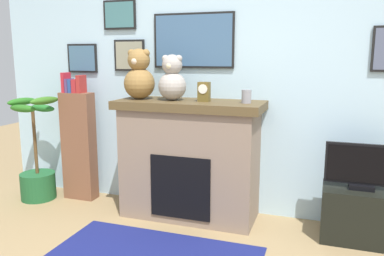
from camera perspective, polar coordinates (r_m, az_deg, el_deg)
The scene contains 10 objects.
back_wall at distance 3.93m, azimuth 5.32°, elevation 6.59°, with size 5.20×0.15×2.60m.
fireplace at distance 3.82m, azimuth -0.33°, elevation -4.51°, with size 1.41×0.60×1.15m.
bookshelf at distance 4.46m, azimuth -16.21°, elevation -2.04°, with size 0.36×0.16×1.39m.
potted_plant at distance 4.65m, azimuth -21.67°, elevation -5.45°, with size 0.51×0.43×1.15m.
tv_stand at distance 3.71m, azimuth 23.17°, elevation -11.52°, with size 0.61×0.40×0.46m, color black.
television at distance 3.58m, azimuth 23.65°, elevation -5.28°, with size 0.61×0.14×0.39m.
candle_jar at distance 3.54m, azimuth 7.95°, elevation 4.58°, with size 0.09×0.09×0.12m, color gray.
mantel_clock at distance 3.64m, azimuth 1.76°, elevation 5.32°, with size 0.11×0.08×0.18m.
teddy_bear_tan at distance 3.87m, azimuth -7.71°, elevation 7.46°, with size 0.30×0.30×0.49m.
teddy_bear_cream at distance 3.73m, azimuth -2.91°, elevation 7.03°, with size 0.27×0.27×0.43m.
Camera 1 is at (0.92, -1.81, 1.57)m, focal length 36.55 mm.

